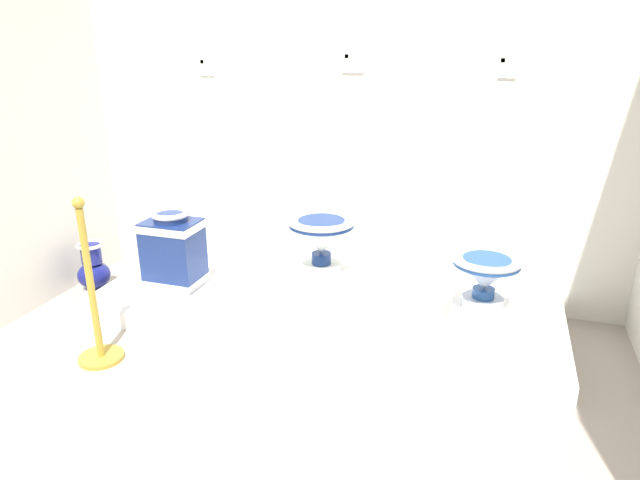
# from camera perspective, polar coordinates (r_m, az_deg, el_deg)

# --- Properties ---
(ground_plane) EXTENTS (5.74, 5.23, 0.02)m
(ground_plane) POSITION_cam_1_polar(r_m,az_deg,el_deg) (2.70, -9.08, -20.50)
(ground_plane) COLOR #A3998C
(wall_back) EXTENTS (3.94, 0.06, 2.88)m
(wall_back) POSITION_cam_1_polar(r_m,az_deg,el_deg) (3.80, 2.53, 15.45)
(wall_back) COLOR silver
(wall_back) RESTS_ON ground_plane
(display_platform) EXTENTS (2.98, 1.00, 0.12)m
(display_platform) POSITION_cam_1_polar(r_m,az_deg,el_deg) (3.67, -0.08, -7.25)
(display_platform) COLOR white
(display_platform) RESTS_ON ground_plane
(plinth_block_central_ornate) EXTENTS (0.29, 0.39, 0.08)m
(plinth_block_central_ornate) POSITION_cam_1_polar(r_m,az_deg,el_deg) (3.97, -14.26, -4.09)
(plinth_block_central_ornate) COLOR white
(plinth_block_central_ornate) RESTS_ON display_platform
(antique_toilet_central_ornate) EXTENTS (0.36, 0.28, 0.46)m
(antique_toilet_central_ornate) POSITION_cam_1_polar(r_m,az_deg,el_deg) (3.87, -14.61, -0.36)
(antique_toilet_central_ornate) COLOR navy
(antique_toilet_central_ornate) RESTS_ON plinth_block_central_ornate
(plinth_block_broad_patterned) EXTENTS (0.29, 0.33, 0.24)m
(plinth_block_broad_patterned) POSITION_cam_1_polar(r_m,az_deg,el_deg) (3.55, 0.13, -4.98)
(plinth_block_broad_patterned) COLOR white
(plinth_block_broad_patterned) RESTS_ON display_platform
(antique_toilet_broad_patterned) EXTENTS (0.41, 0.41, 0.36)m
(antique_toilet_broad_patterned) POSITION_cam_1_polar(r_m,az_deg,el_deg) (3.42, 0.14, 0.47)
(antique_toilet_broad_patterned) COLOR white
(antique_toilet_broad_patterned) RESTS_ON plinth_block_broad_patterned
(plinth_block_pale_glazed) EXTENTS (0.35, 0.38, 0.14)m
(plinth_block_pale_glazed) POSITION_cam_1_polar(r_m,az_deg,el_deg) (3.44, 15.86, -7.64)
(plinth_block_pale_glazed) COLOR white
(plinth_block_pale_glazed) RESTS_ON display_platform
(antique_toilet_pale_glazed) EXTENTS (0.39, 0.39, 0.33)m
(antique_toilet_pale_glazed) POSITION_cam_1_polar(r_m,az_deg,el_deg) (3.32, 16.33, -3.21)
(antique_toilet_pale_glazed) COLOR silver
(antique_toilet_pale_glazed) RESTS_ON plinth_block_pale_glazed
(info_placard_first) EXTENTS (0.10, 0.01, 0.11)m
(info_placard_first) POSITION_cam_1_polar(r_m,az_deg,el_deg) (4.13, -11.34, 16.74)
(info_placard_first) COLOR white
(info_placard_second) EXTENTS (0.14, 0.01, 0.12)m
(info_placard_second) POSITION_cam_1_polar(r_m,az_deg,el_deg) (3.74, 3.37, 17.42)
(info_placard_second) COLOR white
(info_placard_third) EXTENTS (0.10, 0.01, 0.12)m
(info_placard_third) POSITION_cam_1_polar(r_m,az_deg,el_deg) (3.62, 18.40, 16.21)
(info_placard_third) COLOR white
(decorative_vase_corner) EXTENTS (0.23, 0.23, 0.36)m
(decorative_vase_corner) POSITION_cam_1_polar(r_m,az_deg,el_deg) (4.34, -21.85, -2.83)
(decorative_vase_corner) COLOR white
(decorative_vase_corner) RESTS_ON ground_plane
(stanchion_post_near_left) EXTENTS (0.25, 0.25, 0.96)m
(stanchion_post_near_left) POSITION_cam_1_polar(r_m,az_deg,el_deg) (3.38, -21.71, -6.92)
(stanchion_post_near_left) COLOR gold
(stanchion_post_near_left) RESTS_ON ground_plane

